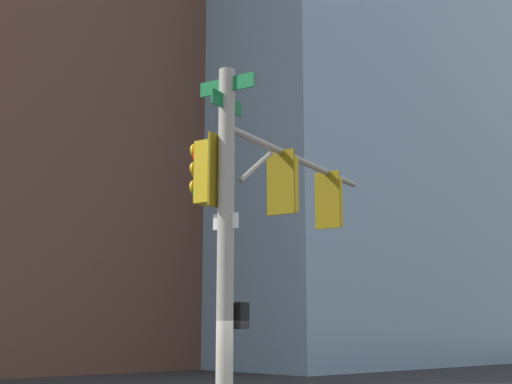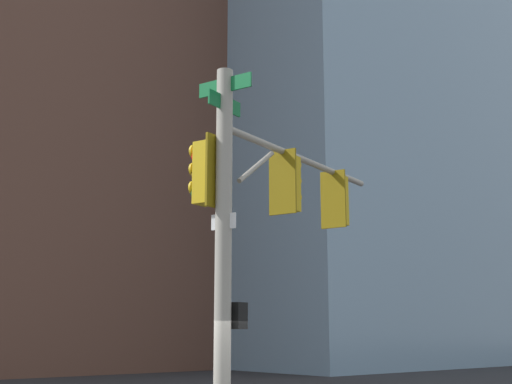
# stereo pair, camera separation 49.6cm
# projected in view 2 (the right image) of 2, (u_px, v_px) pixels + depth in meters

# --- Properties ---
(signal_pole_assembly) EXTENTS (1.95, 5.27, 6.44)m
(signal_pole_assembly) POSITION_uv_depth(u_px,v_px,m) (260.00, 218.00, 11.51)
(signal_pole_assembly) COLOR #9E998C
(signal_pole_assembly) RESTS_ON ground_plane
(building_brick_midblock) EXTENTS (19.30, 17.92, 46.62)m
(building_brick_midblock) POSITION_uv_depth(u_px,v_px,m) (244.00, 91.00, 61.02)
(building_brick_midblock) COLOR brown
(building_brick_midblock) RESTS_ON ground_plane
(building_brick_farside) EXTENTS (20.47, 17.25, 49.75)m
(building_brick_farside) POSITION_uv_depth(u_px,v_px,m) (214.00, 101.00, 68.42)
(building_brick_farside) COLOR #845B47
(building_brick_farside) RESTS_ON ground_plane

